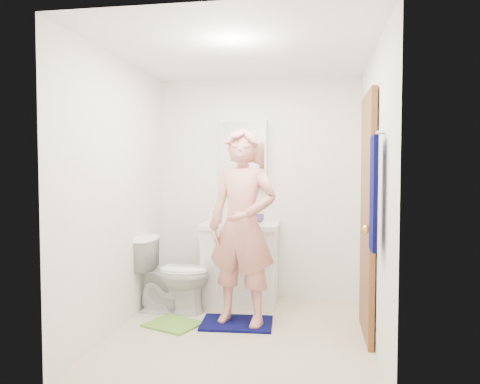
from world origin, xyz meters
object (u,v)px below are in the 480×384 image
object	(u,v)px
vanity_cabinet	(241,265)
toothbrush_cup	(259,218)
toilet	(173,274)
medicine_cabinet	(244,152)
man	(242,227)
soap_dispenser	(218,214)
towel	(374,193)

from	to	relation	value
vanity_cabinet	toothbrush_cup	distance (m)	0.54
toilet	toothbrush_cup	distance (m)	1.08
medicine_cabinet	man	size ratio (longest dim) A/B	0.40
toilet	soap_dispenser	xyz separation A→B (m)	(0.38, 0.36, 0.57)
vanity_cabinet	toothbrush_cup	world-z (taller)	toothbrush_cup
toilet	man	xyz separation A→B (m)	(0.75, -0.30, 0.52)
medicine_cabinet	man	distance (m)	1.17
medicine_cabinet	toilet	size ratio (longest dim) A/B	0.93
medicine_cabinet	toilet	world-z (taller)	medicine_cabinet
vanity_cabinet	medicine_cabinet	world-z (taller)	medicine_cabinet
medicine_cabinet	man	bearing A→B (deg)	-81.96
toilet	soap_dispenser	size ratio (longest dim) A/B	3.78
vanity_cabinet	towel	distance (m)	2.08
medicine_cabinet	toilet	bearing A→B (deg)	-134.62
soap_dispenser	toilet	bearing A→B (deg)	-136.82
towel	vanity_cabinet	bearing A→B (deg)	128.47
towel	soap_dispenser	world-z (taller)	towel
medicine_cabinet	toothbrush_cup	size ratio (longest dim) A/B	6.45
soap_dispenser	towel	bearing A→B (deg)	-45.51
medicine_cabinet	man	xyz separation A→B (m)	(0.13, -0.92, -0.70)
toothbrush_cup	man	size ratio (longest dim) A/B	0.06
vanity_cabinet	toilet	bearing A→B (deg)	-147.01
vanity_cabinet	medicine_cabinet	xyz separation A→B (m)	(0.00, 0.22, 1.20)
soap_dispenser	man	world-z (taller)	man
man	medicine_cabinet	bearing A→B (deg)	111.87
man	vanity_cabinet	bearing A→B (deg)	114.41
toothbrush_cup	vanity_cabinet	bearing A→B (deg)	-148.50
toilet	toothbrush_cup	world-z (taller)	toothbrush_cup
vanity_cabinet	man	size ratio (longest dim) A/B	0.46
soap_dispenser	man	distance (m)	0.75
toothbrush_cup	man	world-z (taller)	man
towel	toothbrush_cup	distance (m)	1.92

